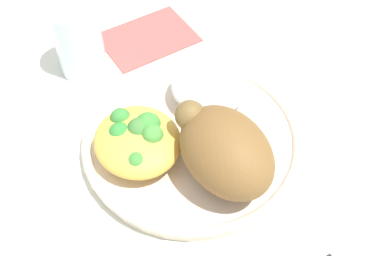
{
  "coord_description": "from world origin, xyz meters",
  "views": [
    {
      "loc": [
        -0.28,
        0.18,
        0.44
      ],
      "look_at": [
        0.0,
        0.0,
        0.03
      ],
      "focal_mm": 44.24,
      "sensor_mm": 36.0,
      "label": 1
    }
  ],
  "objects_px": {
    "napkin": "(148,37)",
    "roasted_chicken": "(225,150)",
    "rice_pile": "(210,85)",
    "plate": "(192,139)",
    "water_glass": "(79,40)",
    "mac_cheese_with_broccoli": "(138,139)"
  },
  "relations": [
    {
      "from": "roasted_chicken",
      "to": "napkin",
      "type": "xyz_separation_m",
      "value": [
        0.25,
        -0.05,
        -0.06
      ]
    },
    {
      "from": "rice_pile",
      "to": "mac_cheese_with_broccoli",
      "type": "bearing_deg",
      "value": 102.91
    },
    {
      "from": "rice_pile",
      "to": "napkin",
      "type": "relative_size",
      "value": 0.74
    },
    {
      "from": "mac_cheese_with_broccoli",
      "to": "water_glass",
      "type": "bearing_deg",
      "value": -3.6
    },
    {
      "from": "napkin",
      "to": "roasted_chicken",
      "type": "bearing_deg",
      "value": 168.89
    },
    {
      "from": "roasted_chicken",
      "to": "napkin",
      "type": "relative_size",
      "value": 0.97
    },
    {
      "from": "mac_cheese_with_broccoli",
      "to": "napkin",
      "type": "distance_m",
      "value": 0.22
    },
    {
      "from": "roasted_chicken",
      "to": "mac_cheese_with_broccoli",
      "type": "relative_size",
      "value": 1.23
    },
    {
      "from": "mac_cheese_with_broccoli",
      "to": "water_glass",
      "type": "height_order",
      "value": "water_glass"
    },
    {
      "from": "mac_cheese_with_broccoli",
      "to": "napkin",
      "type": "relative_size",
      "value": 0.79
    },
    {
      "from": "water_glass",
      "to": "roasted_chicken",
      "type": "bearing_deg",
      "value": -168.45
    },
    {
      "from": "plate",
      "to": "napkin",
      "type": "height_order",
      "value": "plate"
    },
    {
      "from": "rice_pile",
      "to": "water_glass",
      "type": "bearing_deg",
      "value": 33.97
    },
    {
      "from": "rice_pile",
      "to": "plate",
      "type": "bearing_deg",
      "value": 126.88
    },
    {
      "from": "roasted_chicken",
      "to": "water_glass",
      "type": "relative_size",
      "value": 1.29
    },
    {
      "from": "water_glass",
      "to": "napkin",
      "type": "bearing_deg",
      "value": -85.85
    },
    {
      "from": "napkin",
      "to": "plate",
      "type": "bearing_deg",
      "value": 165.36
    },
    {
      "from": "mac_cheese_with_broccoli",
      "to": "plate",
      "type": "bearing_deg",
      "value": -101.41
    },
    {
      "from": "water_glass",
      "to": "napkin",
      "type": "height_order",
      "value": "water_glass"
    },
    {
      "from": "plate",
      "to": "napkin",
      "type": "distance_m",
      "value": 0.2
    },
    {
      "from": "roasted_chicken",
      "to": "water_glass",
      "type": "height_order",
      "value": "roasted_chicken"
    },
    {
      "from": "roasted_chicken",
      "to": "napkin",
      "type": "bearing_deg",
      "value": -11.11
    }
  ]
}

